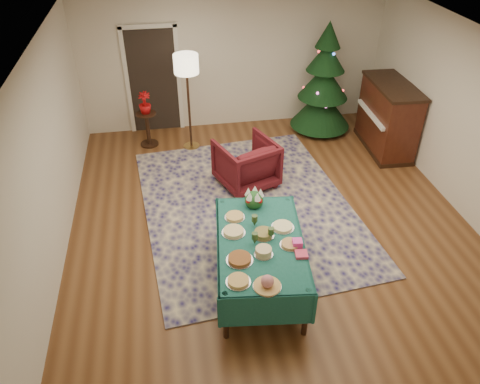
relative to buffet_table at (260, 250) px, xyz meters
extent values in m
plane|color=#593319|center=(0.42, 1.19, -0.58)|extent=(7.00, 7.00, 0.00)
plane|color=white|center=(0.42, 1.19, 2.12)|extent=(7.00, 7.00, 0.00)
plane|color=beige|center=(0.42, 4.69, 0.77)|extent=(6.00, 0.00, 6.00)
plane|color=beige|center=(0.42, -2.31, 0.77)|extent=(6.00, 0.00, 6.00)
plane|color=beige|center=(-2.58, 1.19, 0.77)|extent=(0.00, 7.00, 7.00)
plane|color=beige|center=(3.42, 1.19, 0.77)|extent=(0.00, 7.00, 7.00)
cube|color=black|center=(-1.18, 4.67, 0.44)|extent=(0.92, 0.02, 2.04)
cube|color=silver|center=(-1.68, 4.66, 0.47)|extent=(0.08, 0.04, 2.14)
cube|color=silver|center=(-0.68, 4.66, 0.47)|extent=(0.08, 0.04, 2.14)
cube|color=silver|center=(-1.18, 4.66, 1.52)|extent=(1.08, 0.04, 0.08)
cube|color=#19144E|center=(0.15, 1.67, -0.57)|extent=(3.57, 4.48, 0.02)
cylinder|color=black|center=(-0.55, -0.78, -0.22)|extent=(0.07, 0.07, 0.72)
cylinder|color=black|center=(-0.35, 0.89, -0.22)|extent=(0.07, 0.07, 0.72)
cylinder|color=black|center=(0.35, -0.89, -0.22)|extent=(0.07, 0.07, 0.72)
cylinder|color=black|center=(0.55, 0.78, -0.22)|extent=(0.07, 0.07, 0.72)
cube|color=#164D41|center=(0.00, 0.00, 0.12)|extent=(1.27, 1.95, 0.04)
cube|color=#164D41|center=(0.11, 0.90, -0.08)|extent=(1.09, 0.16, 0.45)
cube|color=#164D41|center=(-0.11, -0.90, -0.08)|extent=(1.09, 0.16, 0.45)
cube|color=#164D41|center=(0.52, -0.06, -0.08)|extent=(0.25, 1.85, 0.45)
cube|color=#164D41|center=(-0.52, 0.06, -0.08)|extent=(0.25, 1.85, 0.45)
cylinder|color=silver|center=(-0.38, -0.64, 0.15)|extent=(0.28, 0.28, 0.01)
cylinder|color=tan|center=(-0.38, -0.64, 0.17)|extent=(0.24, 0.24, 0.03)
cylinder|color=silver|center=(-0.08, -0.76, 0.15)|extent=(0.32, 0.32, 0.01)
sphere|color=#CC727A|center=(-0.08, -0.76, 0.23)|extent=(0.14, 0.14, 0.14)
cylinder|color=silver|center=(-0.31, -0.30, 0.15)|extent=(0.32, 0.32, 0.01)
cylinder|color=brown|center=(-0.31, -0.30, 0.17)|extent=(0.27, 0.27, 0.04)
cylinder|color=silver|center=(-0.02, -0.25, 0.15)|extent=(0.23, 0.23, 0.01)
cylinder|color=tan|center=(-0.02, -0.25, 0.20)|extent=(0.19, 0.19, 0.09)
cylinder|color=silver|center=(0.34, -0.15, 0.15)|extent=(0.26, 0.26, 0.01)
cylinder|color=#B2844C|center=(0.34, -0.15, 0.17)|extent=(0.22, 0.22, 0.03)
cylinder|color=silver|center=(-0.30, 0.20, 0.15)|extent=(0.30, 0.30, 0.01)
cylinder|color=#D8BF7F|center=(-0.30, 0.20, 0.17)|extent=(0.26, 0.26, 0.04)
cylinder|color=silver|center=(0.06, 0.09, 0.15)|extent=(0.27, 0.27, 0.01)
cylinder|color=maroon|center=(0.06, 0.09, 0.18)|extent=(0.23, 0.23, 0.06)
cylinder|color=silver|center=(0.33, 0.20, 0.15)|extent=(0.30, 0.30, 0.01)
cylinder|color=#F2EACC|center=(0.33, 0.20, 0.17)|extent=(0.25, 0.25, 0.03)
cylinder|color=silver|center=(-0.24, 0.51, 0.15)|extent=(0.27, 0.27, 0.01)
cylinder|color=tan|center=(-0.24, 0.51, 0.17)|extent=(0.23, 0.23, 0.03)
cone|color=#2D471E|center=(-0.02, 0.29, 0.19)|extent=(0.07, 0.07, 0.09)
cylinder|color=#2D471E|center=(-0.02, 0.29, 0.27)|extent=(0.08, 0.08, 0.09)
cone|color=#2D471E|center=(0.13, 0.01, 0.19)|extent=(0.07, 0.07, 0.09)
cylinder|color=#2D471E|center=(0.13, 0.01, 0.27)|extent=(0.08, 0.08, 0.09)
cone|color=#2D471E|center=(-0.08, -0.05, 0.19)|extent=(0.07, 0.07, 0.09)
cylinder|color=#2D471E|center=(-0.08, -0.05, 0.27)|extent=(0.08, 0.08, 0.09)
cube|color=#DD3D5F|center=(0.42, -0.34, 0.16)|extent=(0.16, 0.16, 0.04)
cube|color=#F544B2|center=(0.42, -0.18, 0.19)|extent=(0.13, 0.13, 0.10)
sphere|color=#1E4C1E|center=(0.06, 0.72, 0.24)|extent=(0.25, 0.25, 0.25)
cone|color=white|center=(0.15, 0.72, 0.36)|extent=(0.10, 0.10, 0.12)
cone|color=white|center=(0.09, 0.80, 0.36)|extent=(0.10, 0.10, 0.12)
cone|color=white|center=(-0.01, 0.77, 0.36)|extent=(0.10, 0.10, 0.12)
cone|color=white|center=(-0.01, 0.67, 0.36)|extent=(0.10, 0.10, 0.12)
cone|color=white|center=(0.09, 0.64, 0.36)|extent=(0.10, 0.10, 0.12)
sphere|color=#B20C0F|center=(0.15, 0.78, 0.28)|extent=(0.07, 0.07, 0.07)
sphere|color=#B20C0F|center=(0.00, 0.81, 0.28)|extent=(0.07, 0.07, 0.07)
sphere|color=#B20C0F|center=(-0.03, 0.66, 0.28)|extent=(0.07, 0.07, 0.07)
sphere|color=#B20C0F|center=(0.12, 0.63, 0.28)|extent=(0.07, 0.07, 0.07)
imported|color=#501117|center=(0.25, 2.33, -0.13)|extent=(1.12, 1.08, 0.91)
cylinder|color=#A57F3F|center=(-0.56, 3.78, -0.56)|extent=(0.31, 0.31, 0.03)
cylinder|color=black|center=(-0.56, 3.78, 0.25)|extent=(0.04, 0.04, 1.66)
cylinder|color=#FFEABF|center=(-0.56, 3.78, 1.08)|extent=(0.44, 0.44, 0.33)
cylinder|color=black|center=(-1.37, 4.01, -0.56)|extent=(0.34, 0.34, 0.04)
cylinder|color=black|center=(-1.37, 4.01, -0.25)|extent=(0.08, 0.08, 0.63)
cylinder|color=black|center=(-1.37, 4.01, 0.09)|extent=(0.38, 0.38, 0.03)
imported|color=#AD0C0E|center=(-1.37, 4.01, 0.21)|extent=(0.23, 0.41, 0.23)
cylinder|color=black|center=(2.12, 4.09, -0.49)|extent=(0.13, 0.13, 0.18)
cone|color=black|center=(2.12, 4.09, -0.09)|extent=(1.30, 1.30, 0.77)
cone|color=black|center=(2.12, 4.09, 0.46)|extent=(1.06, 1.06, 0.66)
cone|color=black|center=(2.12, 4.09, 0.96)|extent=(0.80, 0.80, 0.55)
cone|color=black|center=(2.12, 4.09, 1.38)|extent=(0.52, 0.52, 0.49)
cube|color=black|center=(3.09, 3.12, -0.54)|extent=(0.71, 1.51, 0.08)
cube|color=#37150D|center=(3.09, 3.12, 0.07)|extent=(0.69, 1.49, 1.21)
cube|color=black|center=(3.09, 3.12, 0.70)|extent=(0.73, 1.53, 0.05)
cube|color=white|center=(2.78, 3.13, 0.15)|extent=(0.18, 1.26, 0.06)
camera|label=1|loc=(-0.99, -4.26, 3.91)|focal=35.00mm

